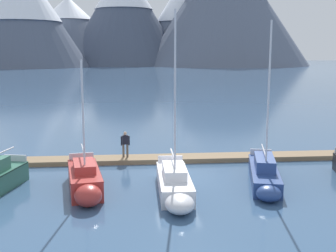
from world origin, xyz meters
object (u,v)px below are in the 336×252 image
sailboat_mid_dock_starboard (264,173)px  sailboat_second_berth (85,180)px  sailboat_mid_dock_port (175,184)px  person_on_dock (125,143)px

sailboat_mid_dock_starboard → sailboat_second_berth: bearing=-177.2°
sailboat_mid_dock_port → sailboat_mid_dock_starboard: sailboat_mid_dock_port is taller
sailboat_second_berth → person_on_dock: bearing=71.3°
sailboat_mid_dock_port → sailboat_second_berth: bearing=169.6°
sailboat_mid_dock_starboard → person_on_dock: sailboat_mid_dock_starboard is taller
sailboat_second_berth → sailboat_mid_dock_port: size_ratio=0.74×
sailboat_second_berth → sailboat_mid_dock_starboard: 9.63m
sailboat_second_berth → sailboat_mid_dock_port: bearing=-10.4°
sailboat_mid_dock_port → person_on_dock: sailboat_mid_dock_port is taller
sailboat_second_berth → person_on_dock: size_ratio=3.99×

